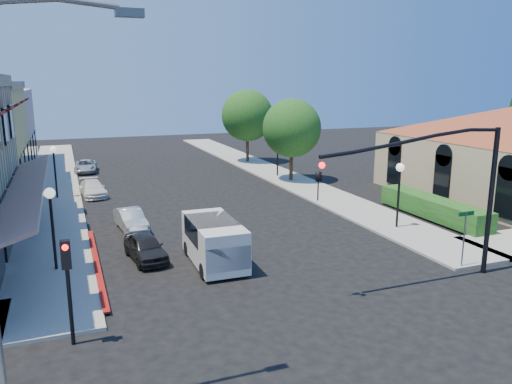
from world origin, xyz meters
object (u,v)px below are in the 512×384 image
object	(u,v)px
parked_car_d	(86,166)
secondary_signal	(67,273)
signal_mast_arm	(450,179)
parked_car_a	(145,247)
parked_car_b	(131,220)
lamppost_left_far	(54,159)
white_van	(214,240)
street_name_sign	(465,230)
parked_car_c	(93,189)
lamppost_right_near	(400,179)
lamppost_left_near	(51,208)
street_tree_b	(247,115)
lamppost_right_far	(278,144)
street_tree_a	(292,128)

from	to	relation	value
parked_car_d	secondary_signal	bearing A→B (deg)	-88.34
signal_mast_arm	parked_car_a	size ratio (longest dim) A/B	2.38
secondary_signal	parked_car_b	size ratio (longest dim) A/B	0.98
lamppost_left_far	white_van	size ratio (longest dim) A/B	0.82
street_name_sign	parked_car_a	size ratio (longest dim) A/B	0.74
parked_car_a	parked_car_c	world-z (taller)	parked_car_a
lamppost_right_near	signal_mast_arm	bearing A→B (deg)	-112.12
signal_mast_arm	lamppost_left_near	world-z (taller)	signal_mast_arm
street_tree_b	white_van	xyz separation A→B (m)	(-10.90, -25.55, -3.43)
signal_mast_arm	lamppost_right_far	bearing A→B (deg)	83.30
secondary_signal	lamppost_right_near	xyz separation A→B (m)	(16.50, 6.59, 0.42)
secondary_signal	parked_car_c	size ratio (longest dim) A/B	0.90
parked_car_a	parked_car_d	bearing A→B (deg)	86.28
street_name_sign	white_van	bearing A→B (deg)	156.15
parked_car_c	parked_car_d	xyz separation A→B (m)	(0.00, 9.95, -0.01)
street_tree_a	street_tree_b	xyz separation A→B (m)	(0.00, 10.00, 0.35)
parked_car_b	street_tree_a	bearing A→B (deg)	27.28
secondary_signal	street_name_sign	size ratio (longest dim) A/B	1.33
street_name_sign	parked_car_d	bearing A→B (deg)	114.69
parked_car_a	parked_car_d	xyz separation A→B (m)	(-1.40, 23.90, -0.04)
street_name_sign	lamppost_left_far	size ratio (longest dim) A/B	0.70
lamppost_left_far	parked_car_c	size ratio (longest dim) A/B	0.96
street_name_sign	white_van	size ratio (longest dim) A/B	0.57
lamppost_right_far	parked_car_b	bearing A→B (deg)	-140.41
lamppost_left_near	signal_mast_arm	bearing A→B (deg)	-24.37
white_van	parked_car_d	size ratio (longest dim) A/B	1.14
parked_car_a	parked_car_b	size ratio (longest dim) A/B	1.00
signal_mast_arm	lamppost_left_far	xyz separation A→B (m)	(-14.36, 20.50, -1.35)
secondary_signal	parked_car_c	distance (m)	20.80
lamppost_left_near	white_van	xyz separation A→B (m)	(6.40, -1.55, -1.62)
lamppost_left_far	parked_car_b	bearing A→B (deg)	-67.65
parked_car_c	parked_car_d	world-z (taller)	parked_car_c
parked_car_b	parked_car_c	xyz separation A→B (m)	(-1.40, 9.05, -0.02)
white_van	parked_car_c	distance (m)	16.14
lamppost_left_near	lamppost_left_far	world-z (taller)	same
lamppost_right_near	lamppost_right_far	bearing A→B (deg)	90.00
signal_mast_arm	parked_car_a	distance (m)	13.02
lamppost_right_near	lamppost_right_far	xyz separation A→B (m)	(0.00, 16.00, 0.00)
parked_car_a	parked_car_c	size ratio (longest dim) A/B	0.91
street_tree_b	secondary_signal	xyz separation A→B (m)	(-16.80, -30.59, -2.23)
lamppost_left_far	street_tree_b	bearing A→B (deg)	30.03
street_tree_a	lamppost_right_near	world-z (taller)	street_tree_a
street_tree_b	parked_car_c	distance (m)	18.44
secondary_signal	parked_car_b	world-z (taller)	secondary_signal
parked_car_b	street_tree_b	bearing A→B (deg)	48.19
lamppost_right_near	parked_car_b	world-z (taller)	lamppost_right_near
lamppost_right_far	parked_car_c	world-z (taller)	lamppost_right_far
secondary_signal	lamppost_right_far	distance (m)	27.98
lamppost_left_near	lamppost_right_near	bearing A→B (deg)	0.00
street_tree_a	white_van	distance (m)	19.24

